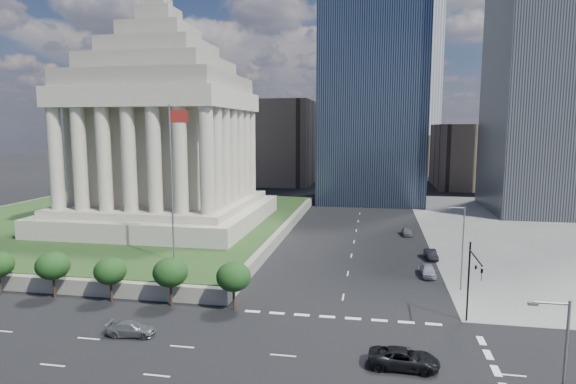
% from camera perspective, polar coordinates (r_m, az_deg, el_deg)
% --- Properties ---
extents(ground, '(500.00, 500.00, 0.00)m').
position_cam_1_polar(ground, '(133.91, 8.88, -0.60)').
color(ground, black).
rests_on(ground, ground).
extents(plaza_terrace, '(66.00, 70.00, 1.80)m').
position_cam_1_polar(plaza_terrace, '(97.31, -19.62, -3.53)').
color(plaza_terrace, slate).
rests_on(plaza_terrace, ground).
extents(plaza_lawn, '(64.00, 68.00, 0.10)m').
position_cam_1_polar(plaza_lawn, '(97.14, -19.64, -2.98)').
color(plaza_lawn, '#243A18').
rests_on(plaza_lawn, plaza_terrace).
extents(war_memorial, '(34.00, 34.00, 39.00)m').
position_cam_1_polar(war_memorial, '(88.76, -14.63, 8.94)').
color(war_memorial, '#AB9F90').
rests_on(war_memorial, plaza_lawn).
extents(flagpole, '(2.52, 0.24, 20.00)m').
position_cam_1_polar(flagpole, '(62.13, -13.52, 1.98)').
color(flagpole, slate).
rests_on(flagpole, plaza_lawn).
extents(tree_row, '(53.00, 4.00, 6.00)m').
position_cam_1_polar(tree_row, '(62.65, -28.68, -8.12)').
color(tree_row, black).
rests_on(tree_row, ground).
extents(midrise_glass, '(26.00, 26.00, 60.00)m').
position_cam_1_polar(midrise_glass, '(127.99, 10.02, 12.46)').
color(midrise_glass, black).
rests_on(midrise_glass, ground).
extents(building_filler_ne, '(20.00, 30.00, 20.00)m').
position_cam_1_polar(building_filler_ne, '(165.28, 20.43, 4.05)').
color(building_filler_ne, brown).
rests_on(building_filler_ne, ground).
extents(building_filler_nw, '(24.00, 30.00, 28.00)m').
position_cam_1_polar(building_filler_nw, '(165.97, -1.19, 5.92)').
color(building_filler_nw, brown).
rests_on(building_filler_nw, ground).
extents(traffic_signal_ne, '(0.30, 5.74, 8.00)m').
position_cam_1_polar(traffic_signal_ne, '(49.09, 21.03, -9.16)').
color(traffic_signal_ne, black).
rests_on(traffic_signal_ne, ground).
extents(street_lamp_south, '(2.13, 0.22, 10.00)m').
position_cam_1_polar(street_lamp_south, '(31.34, 29.57, -18.63)').
color(street_lamp_south, slate).
rests_on(street_lamp_south, ground).
extents(street_lamp_north, '(2.13, 0.22, 10.00)m').
position_cam_1_polar(street_lamp_north, '(59.89, 19.86, -5.70)').
color(street_lamp_north, slate).
rests_on(street_lamp_north, ground).
extents(pickup_truck, '(2.68, 5.63, 1.55)m').
position_cam_1_polar(pickup_truck, '(41.53, 13.57, -18.64)').
color(pickup_truck, black).
rests_on(pickup_truck, ground).
extents(suv_grey, '(4.61, 2.24, 1.29)m').
position_cam_1_polar(suv_grey, '(48.16, -18.05, -15.17)').
color(suv_grey, '#515357').
rests_on(suv_grey, ground).
extents(parked_sedan_near, '(4.40, 1.80, 1.49)m').
position_cam_1_polar(parked_sedan_near, '(65.22, 16.27, -8.93)').
color(parked_sedan_near, '#9EA1A6').
rests_on(parked_sedan_near, ground).
extents(parked_sedan_mid, '(4.29, 1.79, 1.38)m').
position_cam_1_polar(parked_sedan_mid, '(73.53, 16.59, -7.11)').
color(parked_sedan_mid, black).
rests_on(parked_sedan_mid, ground).
extents(parked_sedan_far, '(4.25, 1.95, 1.41)m').
position_cam_1_polar(parked_sedan_far, '(88.21, 13.92, -4.56)').
color(parked_sedan_far, slate).
rests_on(parked_sedan_far, ground).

